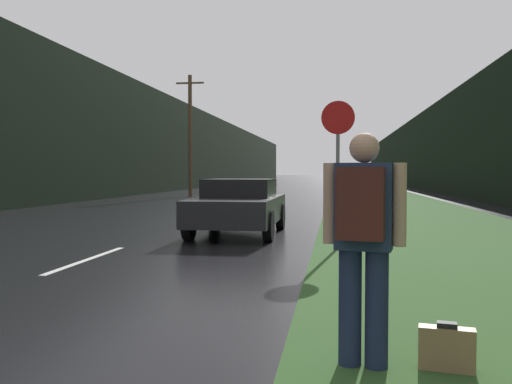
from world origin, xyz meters
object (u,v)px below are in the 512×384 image
Objects in this scene: car_passing_near at (239,205)px; hitchhiker_with_backpack at (363,235)px; stop_sign at (338,160)px; suitcase at (447,349)px.

hitchhiker_with_backpack is at bearing 106.08° from car_passing_near.
stop_sign is 1.60× the size of hitchhiker_with_backpack.
hitchhiker_with_backpack reaches higher than car_passing_near.
stop_sign is 0.69× the size of car_passing_near.
stop_sign reaches higher than car_passing_near.
hitchhiker_with_backpack is 0.43× the size of car_passing_near.
suitcase is (0.81, -6.51, -1.60)m from stop_sign.
stop_sign is at bearing 134.96° from car_passing_near.
hitchhiker_with_backpack is at bearing -88.49° from stop_sign.
stop_sign is 6.75m from suitcase.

